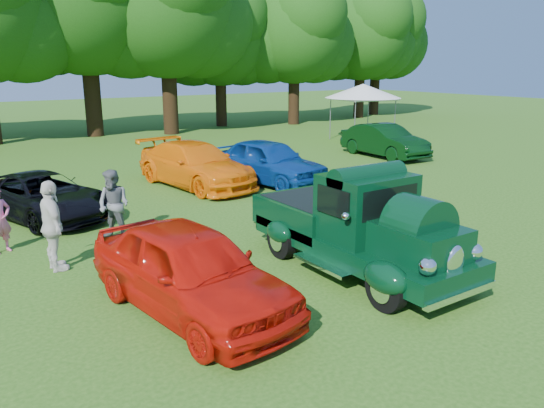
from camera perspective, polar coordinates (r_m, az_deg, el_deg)
ground at (r=10.92m, az=2.25°, el=-7.86°), size 120.00×120.00×0.00m
hero_pickup at (r=11.20m, az=9.13°, el=-2.54°), size 2.48×5.32×2.08m
red_convertible at (r=9.30m, az=-8.78°, el=-7.00°), size 2.47×4.79×1.56m
back_car_black at (r=16.13m, az=-23.49°, el=0.79°), size 3.47×5.00×1.27m
back_car_orange at (r=18.93m, az=-8.21°, el=4.21°), size 2.88×5.54×1.53m
back_car_blue at (r=19.13m, az=-0.32°, el=4.59°), size 2.68×4.97×1.60m
back_car_green at (r=25.34m, az=11.99°, el=6.69°), size 1.79×4.62×1.50m
spectator_grey at (r=13.50m, az=-16.65°, el=-0.12°), size 1.02×1.07×1.74m
spectator_white at (r=11.86m, az=-22.54°, el=-2.22°), size 0.51×1.14×1.93m
canopy_tent at (r=30.34m, az=9.76°, el=11.85°), size 4.85×4.85×3.14m
tree_line at (r=32.88m, az=-25.75°, el=18.36°), size 61.02×11.00×12.31m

